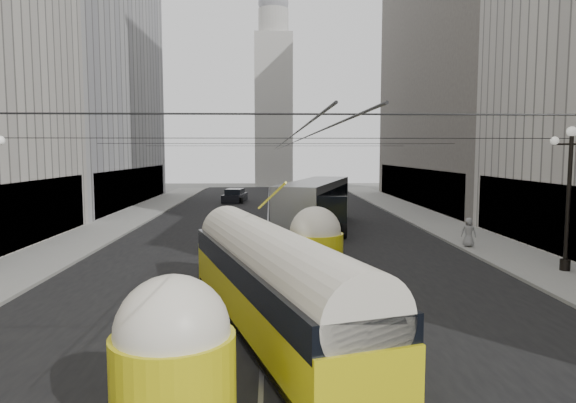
{
  "coord_description": "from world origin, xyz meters",
  "views": [
    {
      "loc": [
        -0.51,
        -4.04,
        5.41
      ],
      "look_at": [
        0.15,
        15.54,
        3.52
      ],
      "focal_mm": 32.0,
      "sensor_mm": 36.0,
      "label": 1
    }
  ],
  "objects": [
    {
      "name": "road",
      "position": [
        0.0,
        32.5,
        0.0
      ],
      "size": [
        20.0,
        85.0,
        0.02
      ],
      "primitive_type": "cube",
      "color": "black",
      "rests_on": "ground"
    },
    {
      "name": "sidewalk_left",
      "position": [
        -12.0,
        36.0,
        0.07
      ],
      "size": [
        4.0,
        72.0,
        0.15
      ],
      "primitive_type": "cube",
      "color": "gray",
      "rests_on": "ground"
    },
    {
      "name": "sidewalk_right",
      "position": [
        12.0,
        36.0,
        0.07
      ],
      "size": [
        4.0,
        72.0,
        0.15
      ],
      "primitive_type": "cube",
      "color": "gray",
      "rests_on": "ground"
    },
    {
      "name": "rail_left",
      "position": [
        -0.75,
        32.5,
        0.0
      ],
      "size": [
        0.12,
        85.0,
        0.04
      ],
      "primitive_type": "cube",
      "color": "gray",
      "rests_on": "ground"
    },
    {
      "name": "rail_right",
      "position": [
        0.75,
        32.5,
        0.0
      ],
      "size": [
        0.12,
        85.0,
        0.04
      ],
      "primitive_type": "cube",
      "color": "gray",
      "rests_on": "ground"
    },
    {
      "name": "building_left_far",
      "position": [
        -19.99,
        48.0,
        14.31
      ],
      "size": [
        12.6,
        28.6,
        28.6
      ],
      "color": "#999999",
      "rests_on": "ground"
    },
    {
      "name": "building_right_far",
      "position": [
        20.0,
        48.0,
        16.31
      ],
      "size": [
        12.6,
        32.6,
        32.6
      ],
      "color": "#514C47",
      "rests_on": "ground"
    },
    {
      "name": "distant_tower",
      "position": [
        0.0,
        80.0,
        14.97
      ],
      "size": [
        6.0,
        6.0,
        31.36
      ],
      "color": "#B2AFA8",
      "rests_on": "ground"
    },
    {
      "name": "lamppost_right_mid",
      "position": [
        12.6,
        18.0,
        3.74
      ],
      "size": [
        1.86,
        0.44,
        6.37
      ],
      "color": "black",
      "rests_on": "sidewalk_right"
    },
    {
      "name": "catenary",
      "position": [
        0.12,
        31.49,
        5.88
      ],
      "size": [
        25.0,
        72.0,
        0.23
      ],
      "color": "black",
      "rests_on": "ground"
    },
    {
      "name": "streetcar",
      "position": [
        -0.5,
        11.06,
        1.57
      ],
      "size": [
        5.99,
        14.18,
        3.21
      ],
      "color": "#D0C512",
      "rests_on": "ground"
    },
    {
      "name": "city_bus",
      "position": [
        2.64,
        31.93,
        1.85
      ],
      "size": [
        6.41,
        13.78,
        3.38
      ],
      "color": "gray",
      "rests_on": "ground"
    },
    {
      "name": "sedan_white_far",
      "position": [
        1.87,
        47.09,
        0.59
      ],
      "size": [
        2.81,
        4.46,
        1.31
      ],
      "color": "white",
      "rests_on": "ground"
    },
    {
      "name": "sedan_dark_far",
      "position": [
        -4.4,
        51.21,
        0.67
      ],
      "size": [
        2.58,
        4.88,
        1.47
      ],
      "color": "black",
      "rests_on": "ground"
    },
    {
      "name": "pedestrian_sidewalk_right",
      "position": [
        10.5,
        23.83,
        0.96
      ],
      "size": [
        0.92,
        0.75,
        1.63
      ],
      "primitive_type": "imported",
      "rotation": [
        0.0,
        0.0,
        2.77
      ],
      "color": "gray",
      "rests_on": "sidewalk_right"
    }
  ]
}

